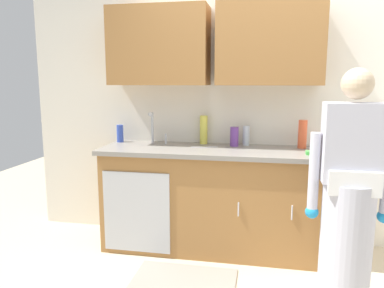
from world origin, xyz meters
The scene contains 14 objects.
kitchen_wall_with_uppers centered at (-0.14, 0.99, 1.48)m, with size 4.80×0.44×2.70m.
counter_cabinet centered at (-0.55, 0.70, 0.45)m, with size 1.90×0.62×0.90m.
countertop centered at (-0.55, 0.70, 0.92)m, with size 1.96×0.66×0.04m, color gray.
sink centered at (-1.09, 0.71, 0.93)m, with size 0.50×0.36×0.35m.
person_at_sink centered at (0.49, -0.03, 0.69)m, with size 0.55×0.34×1.62m.
floor_mat centered at (-0.65, 0.05, 0.01)m, with size 0.80×0.50×0.01m, color gray.
bottle_soap centered at (-0.65, 0.94, 1.08)m, with size 0.07×0.07×0.27m, color #D8D14C.
bottle_cleaner_spray centered at (-0.34, 0.85, 1.03)m, with size 0.08×0.08×0.18m, color #66388C.
bottle_water_tall centered at (-0.24, 0.93, 1.03)m, with size 0.06×0.06×0.18m, color silver.
bottle_dish_liquid centered at (0.26, 0.87, 1.07)m, with size 0.08×0.08×0.25m, color #E05933.
bottle_water_short centered at (-1.47, 0.88, 1.03)m, with size 0.06×0.06×0.17m, color #334CB2.
cup_by_sink centered at (0.37, 0.74, 0.99)m, with size 0.08×0.08×0.09m, color white.
knife_on_counter centered at (-0.61, 0.74, 0.94)m, with size 0.24×0.02×0.01m, color silver.
sponge centered at (0.32, 0.57, 0.96)m, with size 0.11×0.07×0.03m, color #4CBF4C.
Camera 1 is at (-0.09, -2.55, 1.54)m, focal length 34.70 mm.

